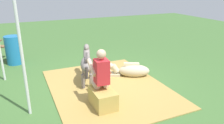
% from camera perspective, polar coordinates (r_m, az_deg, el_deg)
% --- Properties ---
extents(ground_plane, '(24.00, 24.00, 0.00)m').
position_cam_1_polar(ground_plane, '(5.85, -1.56, -5.97)').
color(ground_plane, '#426B33').
extents(hay_patch, '(3.59, 2.81, 0.02)m').
position_cam_1_polar(hay_patch, '(5.70, -1.06, -6.59)').
color(hay_patch, '#AD8C47').
rests_on(hay_patch, ground).
extents(hay_bale, '(0.69, 0.44, 0.41)m').
position_cam_1_polar(hay_bale, '(4.77, -2.41, -9.48)').
color(hay_bale, tan).
rests_on(hay_bale, ground).
extents(person_seated, '(0.68, 0.44, 1.29)m').
position_cam_1_polar(person_seated, '(4.69, -3.15, -3.30)').
color(person_seated, '#D8AD8C').
rests_on(person_seated, ground).
extents(pony_standing, '(1.30, 0.62, 0.92)m').
position_cam_1_polar(pony_standing, '(5.82, -6.62, -0.31)').
color(pony_standing, slate).
rests_on(pony_standing, ground).
extents(pony_lying, '(0.84, 1.32, 0.42)m').
position_cam_1_polar(pony_lying, '(6.32, 4.88, -2.19)').
color(pony_lying, beige).
rests_on(pony_lying, ground).
extents(water_barrel, '(0.53, 0.53, 0.95)m').
position_cam_1_polar(water_barrel, '(7.96, -24.23, 2.87)').
color(water_barrel, '#1E72B2').
rests_on(water_barrel, ground).
extents(tent_pole_left, '(0.06, 0.06, 2.28)m').
position_cam_1_polar(tent_pole_left, '(4.48, -22.24, 0.12)').
color(tent_pole_left, silver).
rests_on(tent_pole_left, ground).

